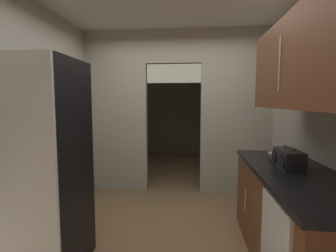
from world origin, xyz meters
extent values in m
plane|color=brown|center=(0.00, 0.00, 0.00)|extent=(20.00, 20.00, 0.00)
cube|color=silver|center=(0.00, 0.47, 2.68)|extent=(3.45, 7.12, 0.06)
cube|color=#ADA899|center=(-1.01, 1.56, 1.33)|extent=(1.03, 0.12, 2.65)
cube|color=#ADA899|center=(0.96, 1.56, 1.33)|extent=(1.12, 0.12, 2.65)
cube|color=#ADA899|center=(-0.05, 1.56, 2.38)|extent=(0.90, 0.12, 0.53)
cube|color=gray|center=(0.00, 4.69, 1.33)|extent=(3.05, 0.10, 2.65)
cube|color=gray|center=(-1.47, 3.13, 1.33)|extent=(0.10, 3.13, 2.65)
cube|color=gray|center=(1.47, 3.13, 1.33)|extent=(0.10, 3.13, 2.65)
cube|color=black|center=(-1.13, -0.53, 0.93)|extent=(0.86, 0.66, 1.86)
cube|color=#B7BABC|center=(-1.13, -0.87, 0.93)|extent=(0.86, 0.03, 1.86)
cube|color=brown|center=(1.18, -0.37, 0.43)|extent=(0.65, 1.91, 0.86)
cube|color=black|center=(1.18, -0.37, 0.88)|extent=(0.69, 1.91, 0.04)
cylinder|color=#B7BABC|center=(0.84, -0.79, 0.47)|extent=(0.01, 0.01, 0.22)
cylinder|color=#B7BABC|center=(0.84, 0.05, 0.47)|extent=(0.01, 0.01, 0.22)
cube|color=brown|center=(1.18, -0.37, 1.82)|extent=(0.34, 1.72, 0.76)
cylinder|color=#B7BABC|center=(1.00, -0.37, 1.82)|extent=(0.01, 0.01, 0.45)
cube|color=black|center=(1.15, -0.25, 0.98)|extent=(0.17, 0.36, 0.17)
cylinder|color=#262626|center=(1.15, -0.25, 1.09)|extent=(0.02, 0.25, 0.02)
cylinder|color=black|center=(1.06, -0.36, 0.98)|extent=(0.01, 0.12, 0.12)
cylinder|color=black|center=(1.06, -0.14, 0.98)|extent=(0.01, 0.12, 0.12)
cube|color=#2D609E|center=(1.15, 0.10, 0.91)|extent=(0.12, 0.16, 0.02)
cube|color=#8C3893|center=(1.15, 0.10, 0.93)|extent=(0.13, 0.16, 0.01)
cube|color=black|center=(1.15, 0.10, 0.95)|extent=(0.12, 0.14, 0.02)
cube|color=beige|center=(1.15, 0.09, 0.96)|extent=(0.13, 0.16, 0.01)
cube|color=red|center=(1.16, 0.10, 0.98)|extent=(0.09, 0.12, 0.02)
camera|label=1|loc=(0.29, -2.58, 1.50)|focal=26.90mm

